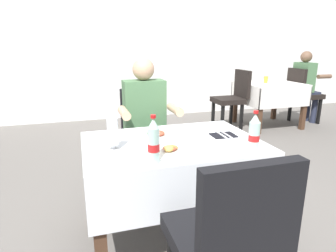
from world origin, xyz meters
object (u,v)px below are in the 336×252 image
object	(u,v)px
seated_diner_far	(146,122)
background_chair_left	(233,96)
background_table_tumbler	(266,80)
main_dining_table	(172,165)
chair_near_camera_side	(227,238)
background_patron	(306,83)
napkin_cutlery_set	(223,135)
background_dining_table	(269,93)
plate_near_camera	(171,150)
cola_bottle_primary	(154,142)
background_chair_right	(302,92)
plate_far_diner	(159,134)
cola_bottle_secondary	(254,133)
beer_glass_left	(113,134)
chair_far_diner_seat	(147,135)

from	to	relation	value
seated_diner_far	background_chair_left	world-z (taller)	seated_diner_far
background_table_tumbler	main_dining_table	bearing A→B (deg)	-134.73
chair_near_camera_side	background_patron	distance (m)	4.59
napkin_cutlery_set	background_table_tumbler	bearing A→B (deg)	50.04
main_dining_table	background_dining_table	bearing A→B (deg)	44.23
seated_diner_far	background_dining_table	size ratio (longest dim) A/B	1.32
background_dining_table	plate_near_camera	bearing A→B (deg)	-134.41
main_dining_table	background_dining_table	xyz separation A→B (m)	(2.51, 2.44, -0.01)
main_dining_table	chair_near_camera_side	xyz separation A→B (m)	(0.00, -0.79, -0.02)
background_chair_left	napkin_cutlery_set	bearing A→B (deg)	-120.66
cola_bottle_primary	background_chair_right	distance (m)	4.40
background_table_tumbler	plate_far_diner	bearing A→B (deg)	-137.00
main_dining_table	background_patron	distance (m)	4.06
plate_far_diner	background_patron	distance (m)	4.03
cola_bottle_secondary	beer_glass_left	bearing A→B (deg)	162.57
chair_far_diner_seat	cola_bottle_primary	world-z (taller)	cola_bottle_primary
plate_near_camera	plate_far_diner	world-z (taller)	plate_near_camera
background_patron	plate_near_camera	bearing A→B (deg)	-141.52
cola_bottle_secondary	background_dining_table	bearing A→B (deg)	52.78
plate_near_camera	cola_bottle_secondary	bearing A→B (deg)	-13.09
chair_far_diner_seat	beer_glass_left	xyz separation A→B (m)	(-0.40, -0.84, 0.29)
beer_glass_left	background_chair_left	world-z (taller)	background_chair_left
chair_near_camera_side	background_chair_left	bearing A→B (deg)	60.56
cola_bottle_primary	chair_far_diner_seat	bearing A→B (deg)	79.33
background_chair_left	cola_bottle_secondary	bearing A→B (deg)	-117.05
chair_far_diner_seat	chair_near_camera_side	xyz separation A→B (m)	(0.00, -1.58, 0.00)
chair_near_camera_side	plate_near_camera	distance (m)	0.64
chair_near_camera_side	beer_glass_left	bearing A→B (deg)	118.06
chair_far_diner_seat	plate_far_diner	distance (m)	0.69
main_dining_table	napkin_cutlery_set	world-z (taller)	napkin_cutlery_set
chair_far_diner_seat	background_dining_table	distance (m)	3.01
seated_diner_far	plate_far_diner	distance (m)	0.55
seated_diner_far	napkin_cutlery_set	world-z (taller)	seated_diner_far
beer_glass_left	background_table_tumbler	bearing A→B (deg)	41.49
plate_far_diner	beer_glass_left	xyz separation A→B (m)	(-0.34, -0.18, 0.09)
plate_near_camera	napkin_cutlery_set	world-z (taller)	plate_near_camera
main_dining_table	chair_near_camera_side	distance (m)	0.79
napkin_cutlery_set	background_chair_left	world-z (taller)	background_chair_left
background_chair_right	chair_near_camera_side	bearing A→B (deg)	-134.65
chair_near_camera_side	chair_far_diner_seat	bearing A→B (deg)	90.00
background_dining_table	background_chair_right	world-z (taller)	background_chair_right
background_patron	cola_bottle_secondary	bearing A→B (deg)	-135.75
chair_far_diner_seat	cola_bottle_secondary	xyz separation A→B (m)	(0.42, -1.10, 0.30)
plate_near_camera	beer_glass_left	bearing A→B (deg)	156.40
cola_bottle_secondary	background_dining_table	distance (m)	3.46
cola_bottle_primary	chair_near_camera_side	bearing A→B (deg)	-66.12
cola_bottle_primary	beer_glass_left	bearing A→B (deg)	124.62
background_table_tumbler	beer_glass_left	bearing A→B (deg)	-138.51
background_chair_right	plate_near_camera	bearing A→B (deg)	-141.11
cola_bottle_primary	napkin_cutlery_set	bearing A→B (deg)	29.19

